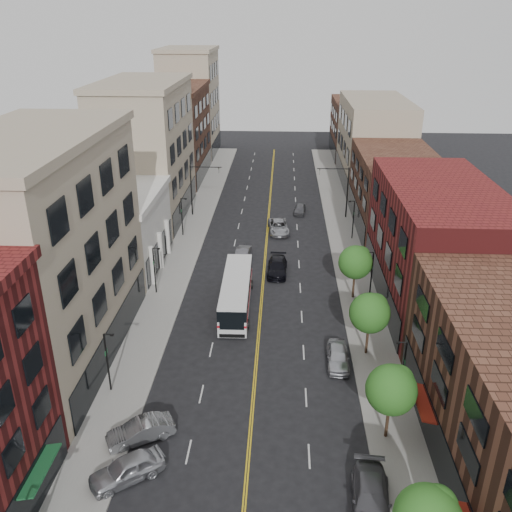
% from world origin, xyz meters
% --- Properties ---
extents(ground, '(220.00, 220.00, 0.00)m').
position_xyz_m(ground, '(0.00, 0.00, 0.00)').
color(ground, black).
rests_on(ground, ground).
extents(sidewalk_left, '(4.00, 110.00, 0.15)m').
position_xyz_m(sidewalk_left, '(-10.00, 35.00, 0.07)').
color(sidewalk_left, gray).
rests_on(sidewalk_left, ground).
extents(sidewalk_right, '(4.00, 110.00, 0.15)m').
position_xyz_m(sidewalk_right, '(10.00, 35.00, 0.07)').
color(sidewalk_right, gray).
rests_on(sidewalk_right, ground).
extents(bldg_l_tanoffice, '(10.00, 22.00, 18.00)m').
position_xyz_m(bldg_l_tanoffice, '(-17.00, 13.00, 9.00)').
color(bldg_l_tanoffice, tan).
rests_on(bldg_l_tanoffice, ground).
extents(bldg_l_white, '(10.00, 14.00, 8.00)m').
position_xyz_m(bldg_l_white, '(-17.00, 31.00, 4.00)').
color(bldg_l_white, silver).
rests_on(bldg_l_white, ground).
extents(bldg_l_far_a, '(10.00, 20.00, 18.00)m').
position_xyz_m(bldg_l_far_a, '(-17.00, 48.00, 9.00)').
color(bldg_l_far_a, tan).
rests_on(bldg_l_far_a, ground).
extents(bldg_l_far_b, '(10.00, 20.00, 15.00)m').
position_xyz_m(bldg_l_far_b, '(-17.00, 68.00, 7.50)').
color(bldg_l_far_b, '#512E20').
rests_on(bldg_l_far_b, ground).
extents(bldg_l_far_c, '(10.00, 16.00, 20.00)m').
position_xyz_m(bldg_l_far_c, '(-17.00, 86.00, 10.00)').
color(bldg_l_far_c, tan).
rests_on(bldg_l_far_c, ground).
extents(bldg_r_mid, '(10.00, 22.00, 12.00)m').
position_xyz_m(bldg_r_mid, '(17.00, 24.00, 6.00)').
color(bldg_r_mid, maroon).
rests_on(bldg_r_mid, ground).
extents(bldg_r_far_a, '(10.00, 20.00, 10.00)m').
position_xyz_m(bldg_r_far_a, '(17.00, 45.00, 5.00)').
color(bldg_r_far_a, '#512E20').
rests_on(bldg_r_far_a, ground).
extents(bldg_r_far_b, '(10.00, 22.00, 14.00)m').
position_xyz_m(bldg_r_far_b, '(17.00, 66.00, 7.00)').
color(bldg_r_far_b, tan).
rests_on(bldg_r_far_b, ground).
extents(bldg_r_far_c, '(10.00, 18.00, 11.00)m').
position_xyz_m(bldg_r_far_c, '(17.00, 86.00, 5.50)').
color(bldg_r_far_c, '#512E20').
rests_on(bldg_r_far_c, ground).
extents(tree_r_1, '(3.40, 3.40, 5.59)m').
position_xyz_m(tree_r_1, '(9.39, 4.07, 4.13)').
color(tree_r_1, black).
rests_on(tree_r_1, sidewalk_right).
extents(tree_r_2, '(3.40, 3.40, 5.59)m').
position_xyz_m(tree_r_2, '(9.39, 14.07, 4.13)').
color(tree_r_2, black).
rests_on(tree_r_2, sidewalk_right).
extents(tree_r_3, '(3.40, 3.40, 5.59)m').
position_xyz_m(tree_r_3, '(9.39, 24.07, 4.13)').
color(tree_r_3, black).
rests_on(tree_r_3, sidewalk_right).
extents(lamp_l_1, '(0.81, 0.55, 5.05)m').
position_xyz_m(lamp_l_1, '(-10.95, 8.00, 2.97)').
color(lamp_l_1, black).
rests_on(lamp_l_1, sidewalk_left).
extents(lamp_l_2, '(0.81, 0.55, 5.05)m').
position_xyz_m(lamp_l_2, '(-10.95, 24.00, 2.97)').
color(lamp_l_2, black).
rests_on(lamp_l_2, sidewalk_left).
extents(lamp_l_3, '(0.81, 0.55, 5.05)m').
position_xyz_m(lamp_l_3, '(-10.95, 40.00, 2.97)').
color(lamp_l_3, black).
rests_on(lamp_l_3, sidewalk_left).
extents(lamp_r_1, '(0.81, 0.55, 5.05)m').
position_xyz_m(lamp_r_1, '(10.95, 8.00, 2.97)').
color(lamp_r_1, black).
rests_on(lamp_r_1, sidewalk_right).
extents(lamp_r_2, '(0.81, 0.55, 5.05)m').
position_xyz_m(lamp_r_2, '(10.95, 24.00, 2.97)').
color(lamp_r_2, black).
rests_on(lamp_r_2, sidewalk_right).
extents(lamp_r_3, '(0.81, 0.55, 5.05)m').
position_xyz_m(lamp_r_3, '(10.95, 40.00, 2.97)').
color(lamp_r_3, black).
rests_on(lamp_r_3, sidewalk_right).
extents(signal_mast_left, '(4.49, 0.18, 7.20)m').
position_xyz_m(signal_mast_left, '(-10.27, 48.00, 4.65)').
color(signal_mast_left, black).
rests_on(signal_mast_left, sidewalk_left).
extents(signal_mast_right, '(4.49, 0.18, 7.20)m').
position_xyz_m(signal_mast_right, '(10.27, 48.00, 4.65)').
color(signal_mast_right, black).
rests_on(signal_mast_right, sidewalk_right).
extents(city_bus, '(3.06, 12.06, 3.09)m').
position_xyz_m(city_bus, '(-2.43, 21.56, 1.80)').
color(city_bus, silver).
rests_on(city_bus, ground).
extents(car_angle_a, '(4.96, 4.29, 1.61)m').
position_xyz_m(car_angle_a, '(-7.40, -0.45, 0.81)').
color(car_angle_a, '#AFB1B7').
rests_on(car_angle_a, ground).
extents(car_angle_b, '(4.75, 3.59, 1.50)m').
position_xyz_m(car_angle_b, '(-7.40, 2.96, 0.75)').
color(car_angle_b, '#93969A').
rests_on(car_angle_b, ground).
extents(car_parked_mid, '(2.71, 5.69, 1.60)m').
position_xyz_m(car_parked_mid, '(7.40, -2.00, 0.80)').
color(car_parked_mid, '#504F54').
rests_on(car_parked_mid, ground).
extents(car_parked_far, '(1.96, 4.56, 1.53)m').
position_xyz_m(car_parked_far, '(6.74, 12.42, 0.77)').
color(car_parked_far, '#B3B5BC').
rests_on(car_parked_far, ground).
extents(car_lane_behind, '(1.88, 4.49, 1.44)m').
position_xyz_m(car_lane_behind, '(-2.59, 33.35, 0.72)').
color(car_lane_behind, '#4C4B50').
rests_on(car_lane_behind, ground).
extents(car_lane_a, '(2.31, 5.34, 1.53)m').
position_xyz_m(car_lane_a, '(1.50, 29.46, 0.77)').
color(car_lane_a, black).
rests_on(car_lane_a, ground).
extents(car_lane_b, '(3.15, 5.84, 1.56)m').
position_xyz_m(car_lane_b, '(1.50, 41.98, 0.78)').
color(car_lane_b, '#A2A4AA').
rests_on(car_lane_b, ground).
extents(car_lane_c, '(2.05, 4.01, 1.31)m').
position_xyz_m(car_lane_c, '(4.53, 49.62, 0.65)').
color(car_lane_c, '#55555A').
rests_on(car_lane_c, ground).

